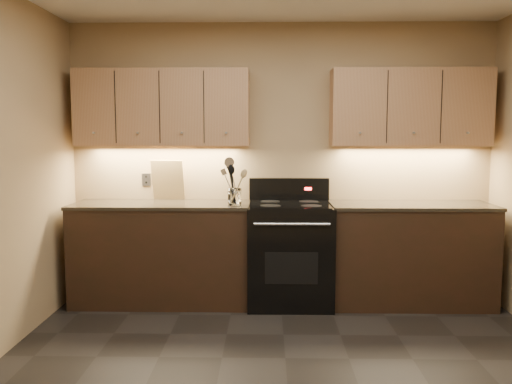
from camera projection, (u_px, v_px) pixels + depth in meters
wall_back at (281, 161)px, 5.19m from camera, size 4.00×0.04×2.60m
counter_left at (162, 253)px, 5.01m from camera, size 1.62×0.62×0.93m
counter_right at (410, 254)px, 4.96m from camera, size 1.46×0.62×0.93m
stove at (290, 252)px, 4.97m from camera, size 0.76×0.68×1.14m
upper_cab_left at (163, 108)px, 5.01m from camera, size 1.60×0.30×0.70m
upper_cab_right at (410, 108)px, 4.97m from camera, size 1.44×0.30×0.70m
outlet_plate at (146, 180)px, 5.23m from camera, size 0.08×0.01×0.12m
utensil_crock at (235, 197)px, 4.82m from camera, size 0.12×0.12×0.15m
cutting_board at (168, 180)px, 5.18m from camera, size 0.32×0.14×0.39m
wooden_spoon at (231, 186)px, 4.79m from camera, size 0.18×0.10×0.32m
black_spoon at (234, 184)px, 4.84m from camera, size 0.08×0.11×0.35m
black_turner at (235, 182)px, 4.80m from camera, size 0.17×0.19×0.39m
steel_spatula at (236, 184)px, 4.82m from camera, size 0.23×0.16×0.35m
steel_skimmer at (239, 181)px, 4.79m from camera, size 0.18×0.12×0.41m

